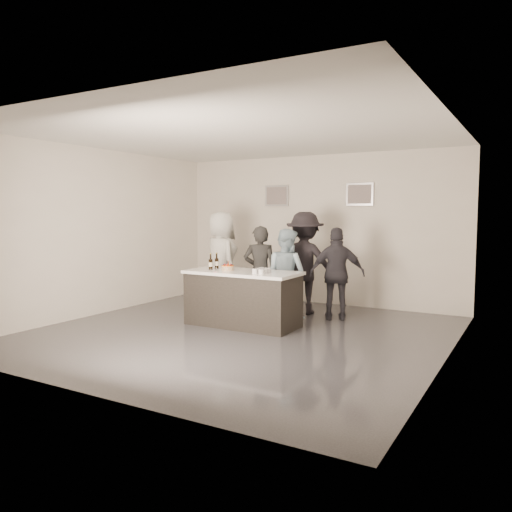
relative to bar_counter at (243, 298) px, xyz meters
name	(u,v)px	position (x,y,z in m)	size (l,w,h in m)	color
floor	(240,333)	(0.22, -0.44, -0.45)	(6.00, 6.00, 0.00)	#3D3D42
ceiling	(239,135)	(0.22, -0.44, 2.55)	(6.00, 6.00, 0.00)	white
wall_back	(317,230)	(0.22, 2.56, 1.05)	(6.00, 0.04, 3.00)	silver
wall_front	(82,248)	(0.22, -3.44, 1.05)	(6.00, 0.04, 3.00)	silver
wall_left	(99,232)	(-2.78, -0.44, 1.05)	(0.04, 6.00, 3.00)	silver
wall_right	(449,241)	(3.22, -0.44, 1.05)	(0.04, 6.00, 3.00)	silver
picture_left	(277,196)	(-0.68, 2.53, 1.75)	(0.54, 0.04, 0.44)	#B2B2B7
picture_right	(360,194)	(1.12, 2.53, 1.75)	(0.54, 0.04, 0.44)	#B2B2B7
bar_counter	(243,298)	(0.00, 0.00, 0.00)	(1.86, 0.86, 0.90)	white
cake	(228,268)	(-0.25, -0.07, 0.49)	(0.20, 0.20, 0.07)	orange
beer_bottle_a	(217,261)	(-0.57, 0.10, 0.58)	(0.07, 0.07, 0.26)	black
beer_bottle_b	(211,262)	(-0.58, -0.08, 0.58)	(0.07, 0.07, 0.26)	black
tumbler_cluster	(261,271)	(0.41, -0.11, 0.49)	(0.19, 0.30, 0.08)	#C87A12
candles	(218,272)	(-0.25, -0.35, 0.45)	(0.24, 0.08, 0.01)	pink
person_main_black	(260,272)	(-0.07, 0.72, 0.36)	(0.59, 0.39, 1.62)	black
person_main_blue	(286,274)	(0.37, 0.85, 0.33)	(0.76, 0.59, 1.57)	#9EBDCF
person_guest_left	(221,261)	(-1.09, 1.02, 0.48)	(0.91, 0.59, 1.87)	silver
person_guest_right	(337,274)	(1.18, 1.19, 0.35)	(0.94, 0.39, 1.60)	#2E2D35
person_guest_back	(305,263)	(0.47, 1.40, 0.48)	(1.20, 0.69, 1.86)	black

